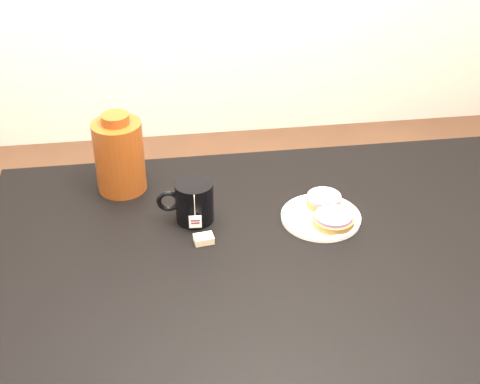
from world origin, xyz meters
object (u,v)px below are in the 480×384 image
at_px(table, 281,275).
at_px(plate, 321,216).
at_px(teabag_pouch, 204,239).
at_px(mug, 193,202).
at_px(bagel_front, 333,219).
at_px(bagel_package, 119,155).
at_px(bagel_back, 324,200).

relative_size(table, plate, 7.16).
bearing_deg(teabag_pouch, mug, 98.85).
bearing_deg(plate, bagel_front, -61.92).
height_order(table, teabag_pouch, teabag_pouch).
bearing_deg(bagel_package, plate, -23.63).
bearing_deg(table, bagel_front, 23.64).
height_order(table, mug, mug).
xyz_separation_m(table, teabag_pouch, (-0.18, 0.04, 0.09)).
height_order(bagel_front, teabag_pouch, bagel_front).
relative_size(plate, bagel_back, 1.60).
distance_m(plate, bagel_back, 0.05).
bearing_deg(bagel_back, mug, -179.29).
distance_m(bagel_back, mug, 0.33).
distance_m(plate, mug, 0.31).
xyz_separation_m(plate, bagel_front, (0.02, -0.04, 0.02)).
bearing_deg(table, teabag_pouch, 166.20).
height_order(table, bagel_back, bagel_back).
xyz_separation_m(mug, teabag_pouch, (0.01, -0.10, -0.04)).
xyz_separation_m(table, mug, (-0.19, 0.14, 0.14)).
relative_size(bagel_back, mug, 0.87).
relative_size(plate, bagel_package, 0.91).
relative_size(teabag_pouch, bagel_package, 0.21).
relative_size(plate, mug, 1.39).
distance_m(plate, bagel_front, 0.05).
height_order(bagel_back, mug, mug).
relative_size(table, bagel_package, 6.54).
relative_size(bagel_front, mug, 0.87).
relative_size(bagel_front, teabag_pouch, 2.71).
height_order(teabag_pouch, bagel_package, bagel_package).
bearing_deg(bagel_package, bagel_back, -18.27).
bearing_deg(teabag_pouch, bagel_back, 17.72).
bearing_deg(teabag_pouch, bagel_front, 2.80).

